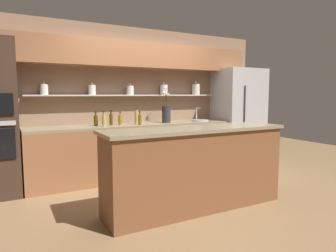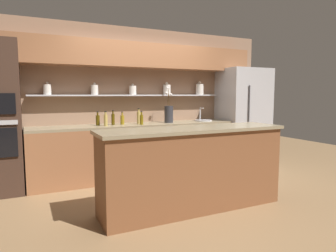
% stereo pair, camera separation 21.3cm
% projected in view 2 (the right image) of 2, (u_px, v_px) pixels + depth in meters
% --- Properties ---
extents(ground_plane, '(12.00, 12.00, 0.00)m').
position_uv_depth(ground_plane, '(176.00, 197.00, 4.16)').
color(ground_plane, olive).
extents(back_wall_unit, '(5.20, 0.44, 2.60)m').
position_uv_depth(back_wall_unit, '(138.00, 87.00, 5.37)').
color(back_wall_unit, '#937056').
rests_on(back_wall_unit, ground_plane).
extents(back_counter_unit, '(3.52, 0.62, 0.92)m').
position_uv_depth(back_counter_unit, '(138.00, 150.00, 5.18)').
color(back_counter_unit, '#99603D').
rests_on(back_counter_unit, ground_plane).
extents(island_counter, '(2.36, 0.61, 1.02)m').
position_uv_depth(island_counter, '(193.00, 168.00, 3.70)').
color(island_counter, brown).
rests_on(island_counter, ground_plane).
extents(refrigerator, '(0.93, 0.73, 1.93)m').
position_uv_depth(refrigerator, '(243.00, 117.00, 6.05)').
color(refrigerator, '#B7B7BC').
rests_on(refrigerator, ground_plane).
extents(flower_vase, '(0.16, 0.17, 0.64)m').
position_uv_depth(flower_vase, '(169.00, 113.00, 5.35)').
color(flower_vase, '#2D2D33').
rests_on(flower_vase, back_counter_unit).
extents(sink_fixture, '(0.33, 0.33, 0.25)m').
position_uv_depth(sink_fixture, '(203.00, 120.00, 5.70)').
color(sink_fixture, '#B7B7BC').
rests_on(sink_fixture, back_counter_unit).
extents(bottle_oil_0, '(0.05, 0.05, 0.24)m').
position_uv_depth(bottle_oil_0, '(113.00, 119.00, 4.95)').
color(bottle_oil_0, '#47380A').
rests_on(bottle_oil_0, back_counter_unit).
extents(bottle_spirit_1, '(0.06, 0.06, 0.24)m').
position_uv_depth(bottle_spirit_1, '(106.00, 120.00, 4.77)').
color(bottle_spirit_1, tan).
rests_on(bottle_spirit_1, back_counter_unit).
extents(bottle_oil_2, '(0.06, 0.06, 0.22)m').
position_uv_depth(bottle_oil_2, '(142.00, 119.00, 4.99)').
color(bottle_oil_2, brown).
rests_on(bottle_oil_2, back_counter_unit).
extents(bottle_oil_3, '(0.07, 0.07, 0.22)m').
position_uv_depth(bottle_oil_3, '(122.00, 119.00, 5.03)').
color(bottle_oil_3, olive).
rests_on(bottle_oil_3, back_counter_unit).
extents(bottle_oil_4, '(0.06, 0.06, 0.23)m').
position_uv_depth(bottle_oil_4, '(98.00, 120.00, 4.86)').
color(bottle_oil_4, '#47380A').
rests_on(bottle_oil_4, back_counter_unit).
extents(bottle_spirit_5, '(0.07, 0.07, 0.26)m').
position_uv_depth(bottle_spirit_5, '(139.00, 117.00, 5.16)').
color(bottle_spirit_5, tan).
rests_on(bottle_spirit_5, back_counter_unit).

